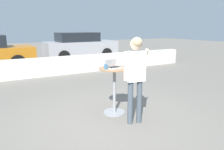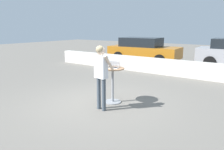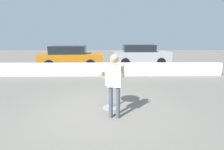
{
  "view_description": "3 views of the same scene",
  "coord_description": "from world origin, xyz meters",
  "px_view_note": "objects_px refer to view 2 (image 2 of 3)",
  "views": [
    {
      "loc": [
        -2.08,
        -3.9,
        1.97
      ],
      "look_at": [
        0.25,
        0.33,
        0.9
      ],
      "focal_mm": 35.0,
      "sensor_mm": 36.0,
      "label": 1
    },
    {
      "loc": [
        3.94,
        -4.92,
        2.25
      ],
      "look_at": [
        0.44,
        0.02,
        0.92
      ],
      "focal_mm": 35.0,
      "sensor_mm": 36.0,
      "label": 2
    },
    {
      "loc": [
        0.25,
        -4.95,
        2.23
      ],
      "look_at": [
        0.32,
        0.23,
        1.09
      ],
      "focal_mm": 28.0,
      "sensor_mm": 36.0,
      "label": 3
    }
  ],
  "objects_px": {
    "standing_person": "(101,69)",
    "cafe_table": "(113,81)",
    "laptop": "(114,66)",
    "coffee_mug": "(106,66)",
    "parked_car_near_street": "(143,50)"
  },
  "relations": [
    {
      "from": "parked_car_near_street",
      "to": "coffee_mug",
      "type": "bearing_deg",
      "value": -70.85
    },
    {
      "from": "laptop",
      "to": "parked_car_near_street",
      "type": "xyz_separation_m",
      "value": [
        -2.83,
        7.43,
        -0.28
      ]
    },
    {
      "from": "coffee_mug",
      "to": "standing_person",
      "type": "distance_m",
      "value": 0.73
    },
    {
      "from": "laptop",
      "to": "standing_person",
      "type": "xyz_separation_m",
      "value": [
        0.11,
        -0.74,
        0.03
      ]
    },
    {
      "from": "cafe_table",
      "to": "standing_person",
      "type": "relative_size",
      "value": 0.6
    },
    {
      "from": "cafe_table",
      "to": "parked_car_near_street",
      "type": "bearing_deg",
      "value": 110.8
    },
    {
      "from": "laptop",
      "to": "coffee_mug",
      "type": "xyz_separation_m",
      "value": [
        -0.22,
        -0.09,
        0.01
      ]
    },
    {
      "from": "coffee_mug",
      "to": "cafe_table",
      "type": "bearing_deg",
      "value": 7.78
    },
    {
      "from": "laptop",
      "to": "coffee_mug",
      "type": "distance_m",
      "value": 0.24
    },
    {
      "from": "cafe_table",
      "to": "standing_person",
      "type": "distance_m",
      "value": 0.84
    },
    {
      "from": "standing_person",
      "to": "cafe_table",
      "type": "bearing_deg",
      "value": 98.02
    },
    {
      "from": "coffee_mug",
      "to": "parked_car_near_street",
      "type": "distance_m",
      "value": 7.96
    },
    {
      "from": "cafe_table",
      "to": "laptop",
      "type": "relative_size",
      "value": 2.76
    },
    {
      "from": "laptop",
      "to": "standing_person",
      "type": "bearing_deg",
      "value": -81.9
    },
    {
      "from": "cafe_table",
      "to": "laptop",
      "type": "bearing_deg",
      "value": 99.08
    }
  ]
}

